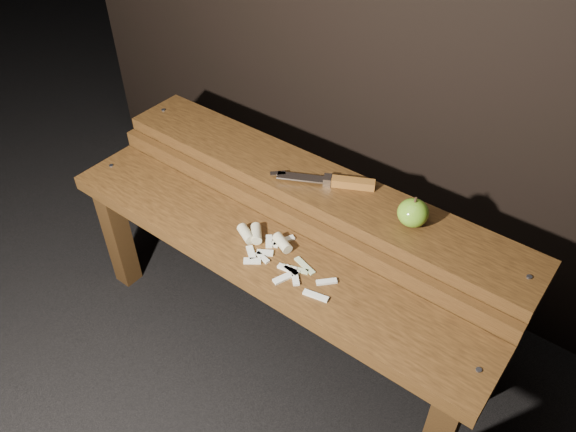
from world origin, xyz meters
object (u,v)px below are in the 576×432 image
Objects in this scene: bench_front_tier at (259,270)px; apple at (413,213)px; knife at (339,182)px; bench_rear_tier at (312,205)px.

apple is (0.28, 0.23, 0.18)m from bench_front_tier.
apple reaches higher than knife.
bench_rear_tier is 0.12m from knife.
apple is 0.22m from knife.
bench_front_tier is 4.79× the size of knife.
knife reaches higher than bench_front_tier.
knife is at bearing 175.11° from apple.
bench_front_tier is 0.40m from apple.
bench_rear_tier is (0.00, 0.23, 0.06)m from bench_front_tier.
apple reaches higher than bench_rear_tier.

